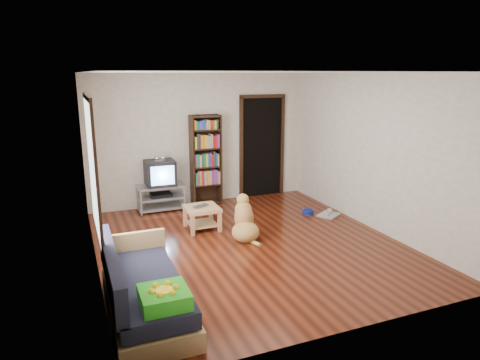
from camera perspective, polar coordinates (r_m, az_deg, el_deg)
name	(u,v)px	position (r m, az deg, el deg)	size (l,w,h in m)	color
ground	(249,244)	(6.73, 1.26, -8.57)	(5.00, 5.00, 0.00)	#5D2210
ceiling	(250,72)	(6.21, 1.40, 14.17)	(5.00, 5.00, 0.00)	white
wall_back	(201,139)	(8.66, -5.26, 5.42)	(4.50, 4.50, 0.00)	silver
wall_front	(353,211)	(4.24, 14.86, -4.07)	(4.50, 4.50, 0.00)	silver
wall_left	(90,176)	(5.85, -19.37, 0.54)	(5.00, 5.00, 0.00)	silver
wall_right	(373,152)	(7.51, 17.33, 3.53)	(5.00, 5.00, 0.00)	silver
green_cushion	(164,297)	(4.31, -10.07, -15.13)	(0.46, 0.46, 0.15)	green
laptop	(202,207)	(7.22, -5.04, -3.54)	(0.30, 0.19, 0.02)	#B6B7BB
dog_bowl	(308,212)	(8.23, 9.06, -4.18)	(0.22, 0.22, 0.08)	navy
grey_rag	(329,215)	(8.19, 11.75, -4.57)	(0.40, 0.32, 0.03)	#ADADAD
window	(93,168)	(5.32, -19.07, 1.50)	(0.03, 1.46, 1.70)	white
doorway	(262,144)	(9.14, 2.94, 4.77)	(1.03, 0.05, 2.19)	black
tv_stand	(161,196)	(8.43, -10.48, -2.17)	(0.90, 0.45, 0.50)	#99999E
crt_tv	(160,172)	(8.33, -10.65, 1.00)	(0.55, 0.52, 0.58)	black
bookshelf	(206,155)	(8.58, -4.60, 3.32)	(0.60, 0.30, 1.80)	black
sofa	(142,292)	(4.94, -12.96, -14.40)	(0.80, 1.80, 0.80)	tan
coffee_table	(202,213)	(7.29, -5.09, -4.46)	(0.55, 0.55, 0.40)	tan
dog	(244,222)	(6.92, 0.60, -5.63)	(0.54, 0.87, 0.71)	#C5874B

